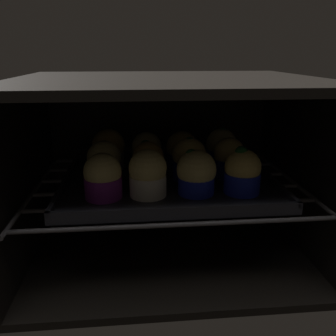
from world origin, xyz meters
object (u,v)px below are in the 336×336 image
object	(u,v)px
muffin_row0_col0	(103,177)
muffin_row0_col3	(242,172)
muffin_row2_col3	(221,148)
muffin_row2_col2	(182,150)
muffin_row1_col3	(229,158)
muffin_row2_col1	(147,151)
muffin_row2_col0	(109,150)
muffin_row0_col1	(148,174)
baking_tray	(168,181)
muffin_row1_col2	(189,159)
muffin_row1_col0	(104,163)
muffin_row1_col1	(148,162)
muffin_row0_col2	(196,173)

from	to	relation	value
muffin_row0_col0	muffin_row0_col3	bearing A→B (deg)	0.02
muffin_row2_col3	muffin_row2_col2	bearing A→B (deg)	176.94
muffin_row1_col3	muffin_row2_col1	size ratio (longest dim) A/B	1.04
muffin_row2_col0	muffin_row0_col1	bearing A→B (deg)	-65.04
muffin_row0_col1	muffin_row2_col0	world-z (taller)	muffin_row2_col0
baking_tray	muffin_row2_col2	size ratio (longest dim) A/B	5.25
muffin_row1_col2	muffin_row2_col1	xyz separation A→B (cm)	(-8.32, 8.89, -0.50)
muffin_row0_col3	muffin_row2_col0	bearing A→B (deg)	145.45
muffin_row0_col1	muffin_row2_col1	bearing A→B (deg)	88.56
muffin_row0_col1	muffin_row1_col0	distance (cm)	11.73
muffin_row1_col1	muffin_row2_col3	xyz separation A→B (cm)	(17.02, 8.02, 0.41)
muffin_row1_col1	muffin_row2_col3	distance (cm)	18.82
muffin_row0_col2	muffin_row1_col3	xyz separation A→B (cm)	(8.38, 8.69, 0.09)
baking_tray	muffin_row1_col3	size ratio (longest dim) A/B	5.09
muffin_row0_col1	muffin_row1_col1	xyz separation A→B (cm)	(0.42, 8.58, -0.41)
muffin_row1_col1	muffin_row2_col1	distance (cm)	8.57
muffin_row1_col2	muffin_row2_col0	distance (cm)	19.05
muffin_row1_col2	muffin_row2_col2	distance (cm)	8.85
muffin_row0_col2	muffin_row2_col2	size ratio (longest dim) A/B	1.04
muffin_row0_col0	muffin_row0_col3	xyz separation A→B (cm)	(25.36, 0.01, 0.11)
muffin_row1_col3	muffin_row0_col3	bearing A→B (deg)	-89.15
muffin_row0_col1	muffin_row2_col0	xyz separation A→B (cm)	(-8.03, 17.26, 0.10)
muffin_row1_col2	muffin_row2_col3	xyz separation A→B (cm)	(8.69, 8.35, -0.04)
muffin_row0_col0	muffin_row0_col3	size ratio (longest dim) A/B	0.93
muffin_row2_col2	muffin_row0_col1	bearing A→B (deg)	-116.36
baking_tray	muffin_row0_col3	world-z (taller)	muffin_row0_col3
muffin_row2_col2	muffin_row1_col3	bearing A→B (deg)	-43.18
muffin_row1_col1	muffin_row2_col2	bearing A→B (deg)	46.56
muffin_row2_col1	muffin_row1_col2	bearing A→B (deg)	-46.92
baking_tray	muffin_row2_col1	distance (cm)	10.44
muffin_row1_col3	muffin_row2_col2	bearing A→B (deg)	136.82
muffin_row0_col1	muffin_row1_col2	world-z (taller)	same
muffin_row0_col3	muffin_row2_col1	xyz separation A→B (cm)	(-16.93, 17.37, -0.30)
baking_tray	muffin_row0_col3	distance (cm)	16.19
muffin_row0_col0	muffin_row1_col0	bearing A→B (deg)	92.34
muffin_row1_col0	muffin_row2_col1	size ratio (longest dim) A/B	1.05
baking_tray	muffin_row0_col3	xyz separation A→B (cm)	(12.91, -8.69, 4.46)
baking_tray	muffin_row2_col1	xyz separation A→B (cm)	(-4.02, 8.69, 4.17)
muffin_row0_col2	muffin_row0_col1	bearing A→B (deg)	-178.89
muffin_row0_col2	muffin_row1_col3	bearing A→B (deg)	46.03
muffin_row0_col1	baking_tray	bearing A→B (deg)	62.23
muffin_row0_col0	muffin_row2_col1	world-z (taller)	muffin_row0_col0
muffin_row1_col3	muffin_row2_col1	xyz separation A→B (cm)	(-16.80, 8.29, -0.28)
muffin_row1_col0	muffin_row1_col3	size ratio (longest dim) A/B	1.01
muffin_row1_col0	muffin_row2_col0	world-z (taller)	muffin_row2_col0
muffin_row0_col3	muffin_row1_col2	distance (cm)	12.09
baking_tray	muffin_row1_col1	xyz separation A→B (cm)	(-4.04, 0.12, 4.21)
muffin_row0_col1	muffin_row1_col3	bearing A→B (deg)	27.22
muffin_row0_col3	muffin_row1_col0	bearing A→B (deg)	161.75
muffin_row0_col3	muffin_row2_col0	world-z (taller)	same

